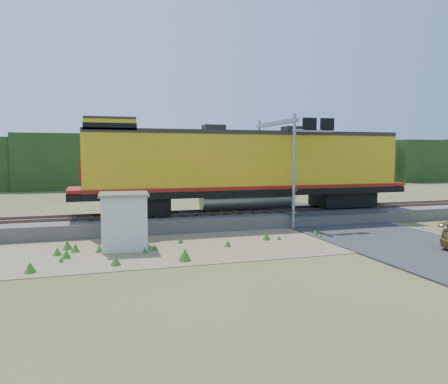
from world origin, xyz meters
name	(u,v)px	position (x,y,z in m)	size (l,w,h in m)	color
ground	(257,243)	(0.00, 0.00, 0.00)	(140.00, 140.00, 0.00)	#475123
ballast	(223,219)	(0.00, 6.00, 0.40)	(70.00, 5.00, 0.80)	slate
rails	(223,211)	(0.00, 6.00, 0.88)	(70.00, 1.54, 0.16)	brown
dirt_shoulder	(217,243)	(-2.00, 0.50, 0.01)	(26.00, 8.00, 0.03)	#8C7754
road	(366,232)	(7.00, 0.74, 0.09)	(7.00, 66.00, 0.86)	#38383A
tree_line_north	(153,165)	(0.00, 38.00, 3.07)	(130.00, 3.00, 6.50)	#1D3A15
weed_clumps	(190,247)	(-3.50, 0.10, 0.00)	(15.00, 6.20, 0.56)	#32661D
locomotive	(242,166)	(1.26, 6.00, 3.74)	(21.87, 3.34, 5.64)	black
shed	(124,221)	(-6.57, 0.66, 1.37)	(2.40, 2.40, 2.70)	silver
signal_gantry	(284,144)	(3.93, 5.34, 5.21)	(2.75, 6.20, 6.93)	gray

